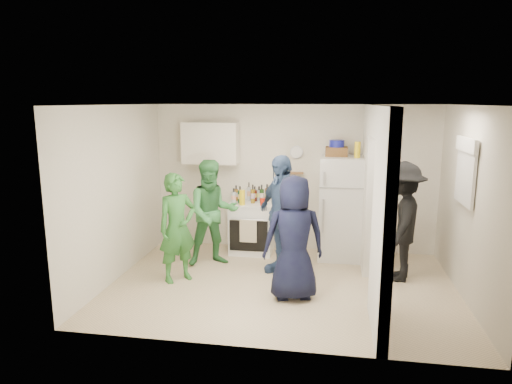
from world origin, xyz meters
TOP-DOWN VIEW (x-y plane):
  - floor at (0.00, 0.00)m, footprint 4.80×4.80m
  - wall_back at (0.00, 1.70)m, footprint 4.80×0.00m
  - wall_front at (0.00, -1.70)m, footprint 4.80×0.00m
  - wall_left at (-2.40, 0.00)m, footprint 0.00×3.40m
  - wall_right at (2.40, 0.00)m, footprint 0.00×3.40m
  - ceiling at (0.00, 0.00)m, footprint 4.80×4.80m
  - partition_pier_back at (1.20, 1.10)m, footprint 0.12×1.20m
  - partition_pier_front at (1.20, -1.10)m, footprint 0.12×1.20m
  - partition_header at (1.20, 0.00)m, footprint 0.12×1.00m
  - stove at (-0.67, 1.37)m, footprint 0.73×0.61m
  - upper_cabinet at (-1.40, 1.52)m, footprint 0.95×0.34m
  - fridge at (0.81, 1.34)m, footprint 0.69×0.67m
  - wicker_basket at (0.71, 1.39)m, footprint 0.35×0.25m
  - blue_bowl at (0.71, 1.39)m, footprint 0.24×0.24m
  - yellow_cup_stack_top at (1.03, 1.24)m, footprint 0.09×0.09m
  - wall_clock at (0.05, 1.68)m, footprint 0.22×0.02m
  - spice_shelf at (0.00, 1.65)m, footprint 0.35×0.08m
  - nook_window at (2.38, 0.20)m, footprint 0.03×0.70m
  - nook_window_frame at (2.36, 0.20)m, footprint 0.04×0.76m
  - nook_valance at (2.34, 0.20)m, footprint 0.04×0.82m
  - yellow_cup_stack_stove at (-0.79, 1.15)m, footprint 0.09×0.09m
  - red_cup at (-0.45, 1.17)m, footprint 0.09×0.09m
  - person_green_left at (-1.49, -0.04)m, footprint 0.67×0.67m
  - person_green_center at (-1.17, 0.69)m, footprint 1.00×0.91m
  - person_denim at (-0.07, 0.48)m, footprint 1.01×1.09m
  - person_navy at (0.19, -0.38)m, footprint 0.91×0.71m
  - person_nook at (1.64, 0.53)m, footprint 0.89×1.23m
  - bottle_a at (-0.96, 1.47)m, footprint 0.07×0.07m
  - bottle_b at (-0.85, 1.29)m, footprint 0.07×0.07m
  - bottle_c at (-0.74, 1.51)m, footprint 0.06×0.06m
  - bottle_d at (-0.64, 1.31)m, footprint 0.07×0.07m
  - bottle_e at (-0.57, 1.53)m, footprint 0.08×0.08m
  - bottle_f at (-0.50, 1.40)m, footprint 0.07×0.07m
  - bottle_g at (-0.42, 1.49)m, footprint 0.08×0.08m
  - bottle_h at (-0.95, 1.26)m, footprint 0.08×0.08m
  - bottle_i at (-0.63, 1.49)m, footprint 0.07×0.07m

SIDE VIEW (x-z plane):
  - floor at x=0.00m, z-range 0.00..0.00m
  - stove at x=-0.67m, z-range 0.00..0.87m
  - person_green_left at x=-1.49m, z-range 0.00..1.57m
  - person_navy at x=0.19m, z-range 0.00..1.64m
  - person_green_center at x=-1.17m, z-range 0.00..1.67m
  - fridge at x=0.81m, z-range 0.00..1.68m
  - person_nook at x=1.64m, z-range 0.00..1.72m
  - person_denim at x=-0.07m, z-range 0.00..1.79m
  - red_cup at x=-0.45m, z-range 0.87..0.99m
  - yellow_cup_stack_stove at x=-0.79m, z-range 0.87..1.12m
  - bottle_e at x=-0.57m, z-range 0.87..1.12m
  - bottle_i at x=-0.63m, z-range 0.87..1.13m
  - bottle_h at x=-0.95m, z-range 0.87..1.13m
  - bottle_a at x=-0.96m, z-range 0.87..1.14m
  - bottle_b at x=-0.85m, z-range 0.87..1.16m
  - bottle_g at x=-0.42m, z-range 0.87..1.17m
  - bottle_f at x=-0.50m, z-range 0.87..1.18m
  - bottle_c at x=-0.74m, z-range 0.87..1.19m
  - bottle_d at x=-0.64m, z-range 0.87..1.19m
  - wall_back at x=0.00m, z-range -1.15..3.65m
  - wall_front at x=0.00m, z-range -1.15..3.65m
  - wall_left at x=-2.40m, z-range -0.45..2.95m
  - wall_right at x=2.40m, z-range -0.45..2.95m
  - partition_pier_back at x=1.20m, z-range 0.00..2.50m
  - partition_pier_front at x=1.20m, z-range 0.00..2.50m
  - spice_shelf at x=0.00m, z-range 1.34..1.36m
  - nook_window at x=2.38m, z-range 1.25..2.05m
  - nook_window_frame at x=2.36m, z-range 1.22..2.08m
  - wall_clock at x=0.05m, z-range 1.59..1.81m
  - wicker_basket at x=0.71m, z-range 1.68..1.83m
  - yellow_cup_stack_top at x=1.03m, z-range 1.68..1.93m
  - upper_cabinet at x=-1.40m, z-range 1.50..2.20m
  - blue_bowl at x=0.71m, z-range 1.83..1.94m
  - nook_valance at x=2.34m, z-range 1.91..2.09m
  - partition_header at x=1.20m, z-range 2.10..2.50m
  - ceiling at x=0.00m, z-range 2.50..2.50m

